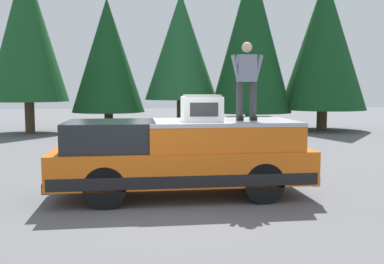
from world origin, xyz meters
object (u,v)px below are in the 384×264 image
Objects in this scene: pickup_truck at (182,156)px; parked_car_white at (249,131)px; person_on_truck_bed at (247,79)px; compressor_unit at (202,108)px.

parked_car_white is (8.63, -3.81, -0.29)m from pickup_truck.
pickup_truck reaches higher than parked_car_white.
pickup_truck is at bearing 87.43° from person_on_truck_bed.
parked_car_white is at bearing -15.41° from person_on_truck_bed.
person_on_truck_bed is (0.12, -1.00, 0.62)m from compressor_unit.
parked_car_white is at bearing -23.84° from pickup_truck.
person_on_truck_bed reaches higher than parked_car_white.
parked_car_white is (8.81, -3.40, -1.35)m from compressor_unit.
compressor_unit is 0.20× the size of parked_car_white.
person_on_truck_bed is at bearing 164.59° from parked_car_white.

